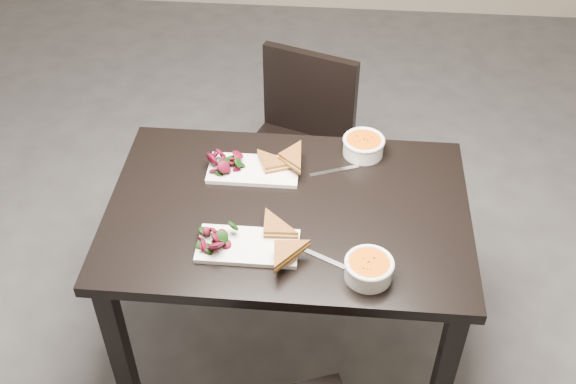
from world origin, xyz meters
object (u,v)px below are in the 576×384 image
at_px(plate_near, 248,246).
at_px(soup_bowl_near, 369,268).
at_px(chair_far, 299,139).
at_px(soup_bowl_far, 364,145).
at_px(plate_far, 254,170).
at_px(table, 288,229).

bearing_deg(plate_near, soup_bowl_near, -13.03).
bearing_deg(chair_far, soup_bowl_far, -38.19).
relative_size(chair_far, plate_near, 2.70).
distance_m(chair_far, soup_bowl_far, 0.57).
xyz_separation_m(soup_bowl_near, plate_far, (-0.40, 0.45, -0.03)).
distance_m(table, soup_bowl_near, 0.41).
bearing_deg(soup_bowl_near, table, 133.42).
relative_size(table, soup_bowl_far, 7.95).
xyz_separation_m(table, soup_bowl_far, (0.25, 0.31, 0.14)).
bearing_deg(chair_far, plate_far, -83.22).
distance_m(table, plate_near, 0.25).
xyz_separation_m(plate_near, soup_bowl_far, (0.35, 0.50, 0.03)).
height_order(chair_far, plate_far, chair_far).
height_order(plate_near, soup_bowl_far, soup_bowl_far).
height_order(plate_near, soup_bowl_near, soup_bowl_near).
relative_size(plate_near, soup_bowl_near, 2.12).
bearing_deg(chair_far, table, -69.50).
bearing_deg(plate_far, soup_bowl_far, 19.67).
relative_size(table, chair_far, 1.41).
bearing_deg(soup_bowl_near, plate_far, 131.46).
xyz_separation_m(chair_far, plate_near, (-0.09, -0.91, 0.27)).
bearing_deg(chair_far, plate_near, -76.54).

